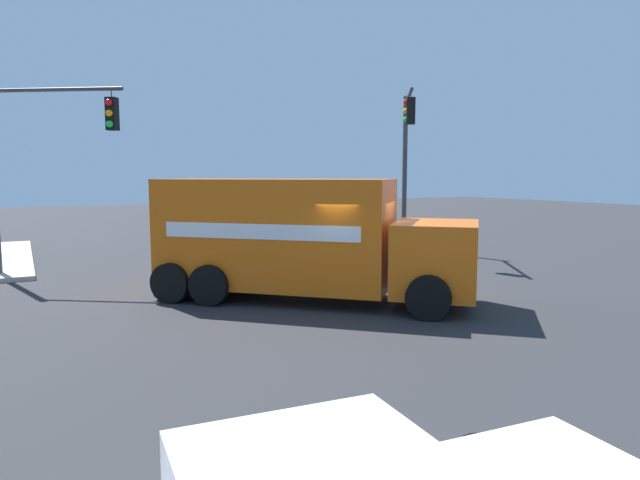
{
  "coord_description": "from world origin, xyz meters",
  "views": [
    {
      "loc": [
        -11.85,
        7.12,
        3.16
      ],
      "look_at": [
        1.08,
        0.26,
        1.46
      ],
      "focal_mm": 31.64,
      "sensor_mm": 36.0,
      "label": 1
    }
  ],
  "objects": [
    {
      "name": "traffic_light_primary",
      "position": [
        6.79,
        -6.7,
        4.17
      ],
      "size": [
        3.27,
        2.22,
        6.42
      ],
      "color": "#38383D",
      "rests_on": "ground"
    },
    {
      "name": "traffic_light_secondary",
      "position": [
        7.25,
        6.71,
        3.94
      ],
      "size": [
        2.55,
        3.64,
        5.76
      ],
      "color": "#38383D",
      "rests_on": "sidewalk_corner_far"
    },
    {
      "name": "ground_plane",
      "position": [
        0.0,
        0.0,
        0.0
      ],
      "size": [
        100.0,
        100.0,
        0.0
      ],
      "primitive_type": "plane",
      "color": "#2B2B2D"
    },
    {
      "name": "delivery_truck",
      "position": [
        0.8,
        0.93,
        1.57
      ],
      "size": [
        7.23,
        7.42,
        3.05
      ],
      "color": "orange",
      "rests_on": "ground"
    }
  ]
}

